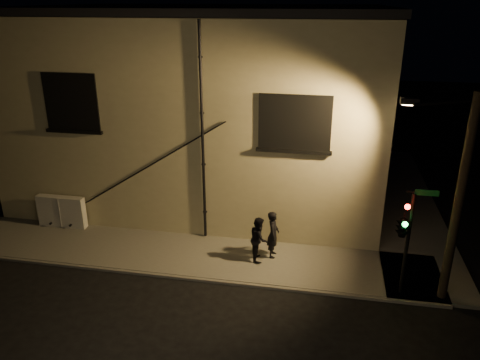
% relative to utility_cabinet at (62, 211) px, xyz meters
% --- Properties ---
extents(ground, '(90.00, 90.00, 0.00)m').
position_rel_utility_cabinet_xyz_m(ground, '(7.94, -2.70, -0.79)').
color(ground, black).
extents(sidewalk, '(21.00, 16.00, 0.12)m').
position_rel_utility_cabinet_xyz_m(sidewalk, '(9.16, 1.69, -0.73)').
color(sidewalk, '#57564F').
rests_on(sidewalk, ground).
extents(building, '(16.20, 12.23, 8.80)m').
position_rel_utility_cabinet_xyz_m(building, '(4.94, 6.29, 3.61)').
color(building, tan).
rests_on(building, ground).
extents(utility_cabinet, '(2.05, 0.35, 1.35)m').
position_rel_utility_cabinet_xyz_m(utility_cabinet, '(0.00, 0.00, 0.00)').
color(utility_cabinet, '#B4B2AB').
rests_on(utility_cabinet, sidewalk).
extents(pedestrian_a, '(0.44, 0.66, 1.80)m').
position_rel_utility_cabinet_xyz_m(pedestrian_a, '(8.99, -0.79, 0.23)').
color(pedestrian_a, black).
rests_on(pedestrian_a, sidewalk).
extents(pedestrian_b, '(0.76, 0.91, 1.68)m').
position_rel_utility_cabinet_xyz_m(pedestrian_b, '(8.52, -1.11, 0.16)').
color(pedestrian_b, black).
rests_on(pedestrian_b, sidewalk).
extents(traffic_signal, '(1.34, 2.15, 3.64)m').
position_rel_utility_cabinet_xyz_m(traffic_signal, '(13.20, -2.42, 1.78)').
color(traffic_signal, black).
rests_on(traffic_signal, sidewalk).
extents(streetlamp_pole, '(2.02, 1.38, 6.77)m').
position_rel_utility_cabinet_xyz_m(streetlamp_pole, '(14.57, -2.24, 2.83)').
color(streetlamp_pole, black).
rests_on(streetlamp_pole, ground).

